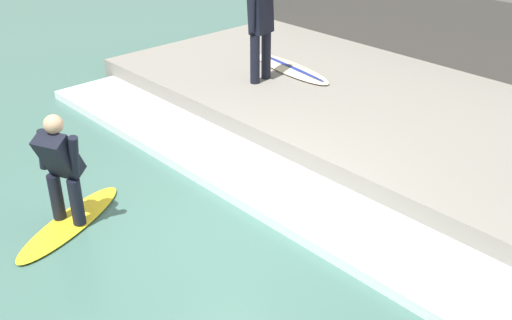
{
  "coord_description": "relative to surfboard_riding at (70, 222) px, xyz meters",
  "views": [
    {
      "loc": [
        -3.69,
        -4.61,
        4.02
      ],
      "look_at": [
        0.58,
        0.0,
        0.7
      ],
      "focal_mm": 42.0,
      "sensor_mm": 36.0,
      "label": 1
    }
  ],
  "objects": [
    {
      "name": "wave_foam_crest",
      "position": [
        2.31,
        -1.27,
        0.04
      ],
      "size": [
        1.19,
        10.28,
        0.13
      ],
      "primitive_type": "cube",
      "color": "silver",
      "rests_on": "ground_plane"
    },
    {
      "name": "concrete_ledge",
      "position": [
        5.1,
        -1.27,
        0.17
      ],
      "size": [
        4.4,
        10.82,
        0.39
      ],
      "primitive_type": "cube",
      "color": "gray",
      "rests_on": "ground_plane"
    },
    {
      "name": "back_wall",
      "position": [
        7.55,
        -1.27,
        0.83
      ],
      "size": [
        0.5,
        11.36,
        1.73
      ],
      "primitive_type": "cube",
      "color": "#474442",
      "rests_on": "ground_plane"
    },
    {
      "name": "surfer_riding",
      "position": [
        -0.0,
        0.0,
        0.78
      ],
      "size": [
        0.56,
        0.59,
        1.36
      ],
      "color": "black",
      "rests_on": "surfboard_riding"
    },
    {
      "name": "surfboard_waiting_far",
      "position": [
        5.08,
        1.3,
        0.39
      ],
      "size": [
        0.82,
        2.09,
        0.07
      ],
      "color": "beige",
      "rests_on": "concrete_ledge"
    },
    {
      "name": "surfboard_riding",
      "position": [
        0.0,
        0.0,
        0.0
      ],
      "size": [
        1.81,
        1.15,
        0.06
      ],
      "color": "yellow",
      "rests_on": "ground_plane"
    },
    {
      "name": "surfer_waiting_far",
      "position": [
        4.31,
        1.28,
        1.31
      ],
      "size": [
        0.57,
        0.33,
        1.68
      ],
      "color": "black",
      "rests_on": "concrete_ledge"
    },
    {
      "name": "ground_plane",
      "position": [
        1.27,
        -1.27,
        -0.03
      ],
      "size": [
        28.0,
        28.0,
        0.0
      ],
      "primitive_type": "plane",
      "color": "#426B60"
    }
  ]
}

